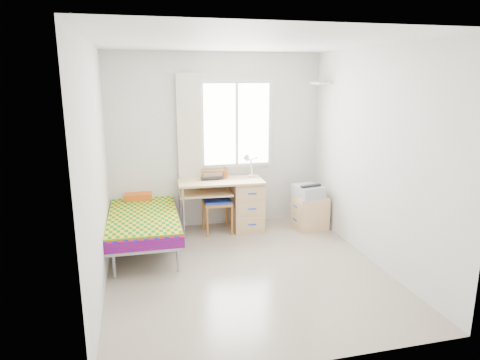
{
  "coord_description": "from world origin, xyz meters",
  "views": [
    {
      "loc": [
        -1.19,
        -4.52,
        2.25
      ],
      "look_at": [
        0.06,
        0.55,
        0.98
      ],
      "focal_mm": 32.0,
      "sensor_mm": 36.0,
      "label": 1
    }
  ],
  "objects_px": {
    "bed": "(143,216)",
    "chair": "(217,197)",
    "printer": "(308,191)",
    "desk": "(242,202)",
    "cabinet": "(310,212)"
  },
  "relations": [
    {
      "from": "bed",
      "to": "desk",
      "type": "bearing_deg",
      "value": 13.01
    },
    {
      "from": "desk",
      "to": "chair",
      "type": "distance_m",
      "value": 0.4
    },
    {
      "from": "desk",
      "to": "cabinet",
      "type": "distance_m",
      "value": 1.04
    },
    {
      "from": "bed",
      "to": "printer",
      "type": "distance_m",
      "value": 2.42
    },
    {
      "from": "bed",
      "to": "cabinet",
      "type": "distance_m",
      "value": 2.46
    },
    {
      "from": "bed",
      "to": "chair",
      "type": "bearing_deg",
      "value": 16.9
    },
    {
      "from": "bed",
      "to": "chair",
      "type": "distance_m",
      "value": 1.12
    },
    {
      "from": "desk",
      "to": "cabinet",
      "type": "bearing_deg",
      "value": -10.14
    },
    {
      "from": "chair",
      "to": "printer",
      "type": "relative_size",
      "value": 1.97
    },
    {
      "from": "printer",
      "to": "chair",
      "type": "bearing_deg",
      "value": 160.37
    },
    {
      "from": "chair",
      "to": "printer",
      "type": "distance_m",
      "value": 1.36
    },
    {
      "from": "printer",
      "to": "bed",
      "type": "bearing_deg",
      "value": 171.79
    },
    {
      "from": "cabinet",
      "to": "printer",
      "type": "height_order",
      "value": "printer"
    },
    {
      "from": "desk",
      "to": "printer",
      "type": "relative_size",
      "value": 2.68
    },
    {
      "from": "bed",
      "to": "chair",
      "type": "relative_size",
      "value": 2.1
    }
  ]
}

